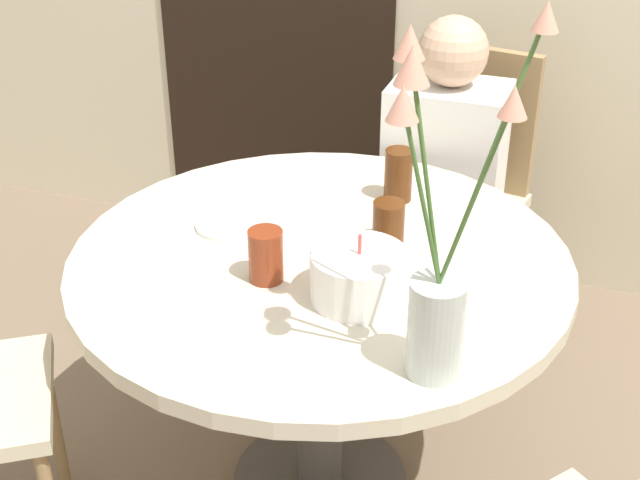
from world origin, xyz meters
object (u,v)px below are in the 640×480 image
drink_glass_0 (266,255)px  person_woman (442,204)px  flower_vase (437,266)px  drink_glass_1 (388,224)px  side_plate (230,224)px  chair_near_front (461,178)px  birthday_cake (359,276)px  drink_glass_2 (398,175)px

drink_glass_0 → person_woman: person_woman is taller
flower_vase → drink_glass_1: flower_vase is taller
flower_vase → drink_glass_0: 0.49m
side_plate → drink_glass_1: drink_glass_1 is taller
chair_near_front → birthday_cake: (-0.03, -1.04, 0.24)m
chair_near_front → side_plate: 0.96m
drink_glass_1 → drink_glass_2: (-0.04, 0.23, 0.01)m
drink_glass_1 → person_woman: (0.00, 0.64, -0.26)m
flower_vase → drink_glass_1: size_ratio=6.40×
drink_glass_2 → person_woman: (0.04, 0.41, -0.27)m
drink_glass_1 → drink_glass_2: drink_glass_2 is taller
side_plate → drink_glass_0: size_ratio=1.39×
flower_vase → person_woman: bearing=100.6°
chair_near_front → person_woman: bearing=-90.0°
chair_near_front → drink_glass_0: chair_near_front is taller
side_plate → drink_glass_0: 0.27m
chair_near_front → drink_glass_2: (-0.07, -0.57, 0.26)m
birthday_cake → drink_glass_2: size_ratio=1.53×
birthday_cake → side_plate: (-0.39, 0.20, -0.05)m
chair_near_front → birthday_cake: bearing=-81.2°
flower_vase → side_plate: (-0.59, 0.39, -0.23)m
side_plate → person_woman: size_ratio=0.15×
flower_vase → person_woman: (-0.20, 1.08, -0.44)m
side_plate → chair_near_front: bearing=63.8°
drink_glass_0 → birthday_cake: bearing=-1.4°
drink_glass_0 → drink_glass_1: (0.21, 0.24, -0.01)m
birthday_cake → side_plate: bearing=152.9°
chair_near_front → flower_vase: size_ratio=1.34×
flower_vase → drink_glass_1: 0.51m
birthday_cake → chair_near_front: bearing=88.6°
chair_near_front → birthday_cake: 1.07m
drink_glass_2 → flower_vase: bearing=-70.2°
birthday_cake → drink_glass_1: 0.24m
flower_vase → drink_glass_1: bearing=114.9°
birthday_cake → person_woman: size_ratio=0.19×
flower_vase → person_woman: flower_vase is taller
side_plate → drink_glass_2: (0.35, 0.28, 0.06)m
drink_glass_0 → drink_glass_2: 0.50m
drink_glass_2 → person_woman: bearing=84.4°
side_plate → drink_glass_1: 0.39m
flower_vase → drink_glass_2: flower_vase is taller
chair_near_front → drink_glass_2: chair_near_front is taller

